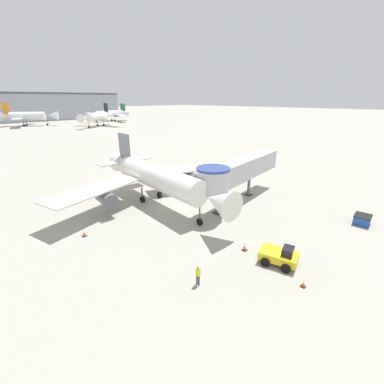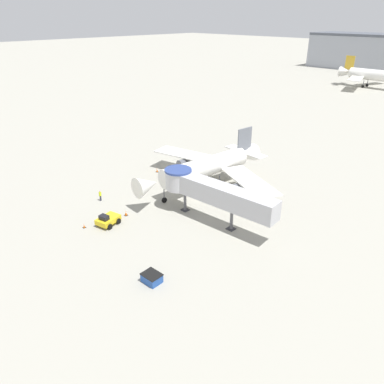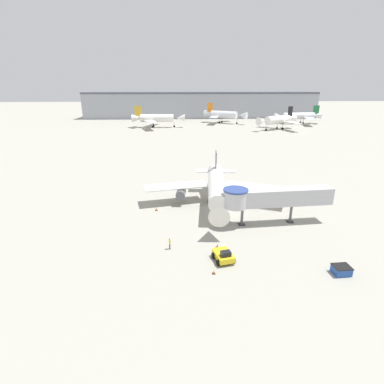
{
  "view_description": "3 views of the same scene",
  "coord_description": "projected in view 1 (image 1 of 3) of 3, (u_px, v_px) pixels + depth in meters",
  "views": [
    {
      "loc": [
        -23.0,
        -24.79,
        14.29
      ],
      "look_at": [
        -0.41,
        -3.5,
        2.89
      ],
      "focal_mm": 24.0,
      "sensor_mm": 36.0,
      "label": 1
    },
    {
      "loc": [
        38.3,
        -41.41,
        27.49
      ],
      "look_at": [
        2.19,
        -5.04,
        2.9
      ],
      "focal_mm": 35.0,
      "sensor_mm": 36.0,
      "label": 2
    },
    {
      "loc": [
        -9.09,
        -51.58,
        22.36
      ],
      "look_at": [
        -6.41,
        -0.73,
        4.15
      ],
      "focal_mm": 28.0,
      "sensor_mm": 36.0,
      "label": 3
    }
  ],
  "objects": [
    {
      "name": "main_airplane",
      "position": [
        155.0,
        177.0,
        35.87
      ],
      "size": [
        29.18,
        25.77,
        9.03
      ],
      "rotation": [
        0.0,
        0.0,
        -0.1
      ],
      "color": "white",
      "rests_on": "ground_plane"
    },
    {
      "name": "traffic_cone_near_nose",
      "position": [
        245.0,
        247.0,
        25.47
      ],
      "size": [
        0.49,
        0.49,
        0.81
      ],
      "color": "black",
      "rests_on": "ground_plane"
    },
    {
      "name": "pushback_tug_yellow",
      "position": [
        280.0,
        255.0,
        23.37
      ],
      "size": [
        3.05,
        3.67,
        1.8
      ],
      "rotation": [
        0.0,
        0.0,
        0.23
      ],
      "color": "yellow",
      "rests_on": "ground_plane"
    },
    {
      "name": "background_jet_orange_tail",
      "position": [
        27.0,
        116.0,
        137.25
      ],
      "size": [
        25.7,
        25.71,
        11.93
      ],
      "rotation": [
        0.0,
        0.0,
        0.98
      ],
      "color": "silver",
      "rests_on": "ground_plane"
    },
    {
      "name": "service_container_blue",
      "position": [
        362.0,
        220.0,
        30.84
      ],
      "size": [
        2.24,
        1.87,
        1.09
      ],
      "rotation": [
        0.0,
        0.0,
        0.05
      ],
      "color": "#234C9E",
      "rests_on": "ground_plane"
    },
    {
      "name": "background_jet_black_tail",
      "position": [
        98.0,
        117.0,
        135.15
      ],
      "size": [
        25.32,
        25.44,
        11.66
      ],
      "rotation": [
        0.0,
        0.0,
        -1.05
      ],
      "color": "white",
      "rests_on": "ground_plane"
    },
    {
      "name": "background_jet_green_tail",
      "position": [
        110.0,
        114.0,
        165.35
      ],
      "size": [
        29.56,
        32.83,
        10.8
      ],
      "rotation": [
        0.0,
        0.0,
        -1.51
      ],
      "color": "silver",
      "rests_on": "ground_plane"
    },
    {
      "name": "ground_crew_marshaller",
      "position": [
        198.0,
        274.0,
        20.54
      ],
      "size": [
        0.25,
        0.37,
        1.79
      ],
      "rotation": [
        0.0,
        0.0,
        1.73
      ],
      "color": "#1E2338",
      "rests_on": "ground_plane"
    },
    {
      "name": "traffic_cone_apron_front",
      "position": [
        303.0,
        284.0,
        20.55
      ],
      "size": [
        0.39,
        0.39,
        0.64
      ],
      "color": "black",
      "rests_on": "ground_plane"
    },
    {
      "name": "ground_plane",
      "position": [
        176.0,
        204.0,
        36.6
      ],
      "size": [
        800.0,
        800.0,
        0.0
      ],
      "primitive_type": "plane",
      "color": "#9E9B8E"
    },
    {
      "name": "jet_bridge",
      "position": [
        237.0,
        171.0,
        35.59
      ],
      "size": [
        18.68,
        4.59,
        6.47
      ],
      "rotation": [
        0.0,
        0.0,
        0.08
      ],
      "color": "#B7B7BC",
      "rests_on": "ground_plane"
    },
    {
      "name": "traffic_cone_port_wing",
      "position": [
        84.0,
        233.0,
        28.09
      ],
      "size": [
        0.46,
        0.46,
        0.76
      ],
      "color": "black",
      "rests_on": "ground_plane"
    }
  ]
}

